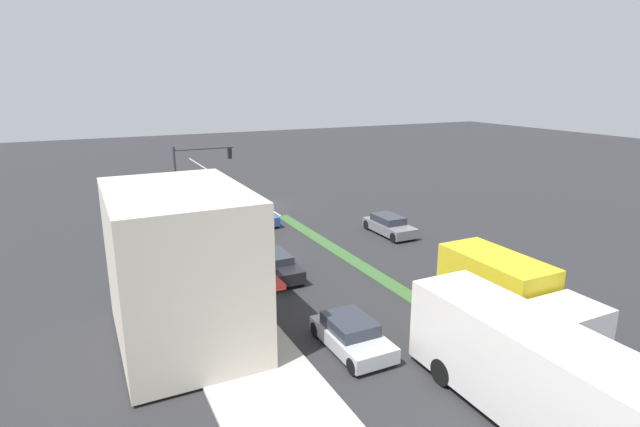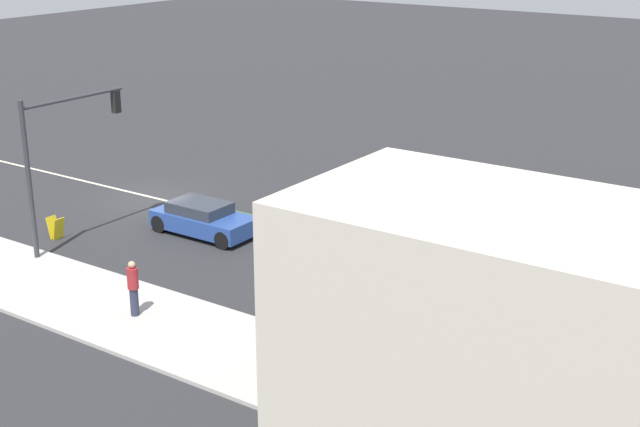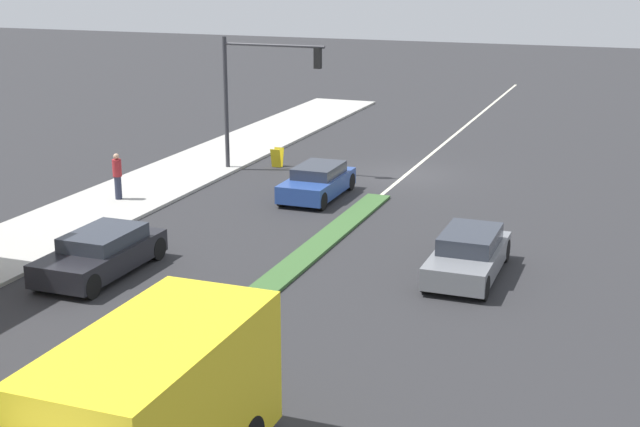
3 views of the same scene
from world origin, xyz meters
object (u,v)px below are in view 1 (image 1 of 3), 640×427
at_px(sedan_dark, 274,265).
at_px(pedestrian, 174,233).
at_px(warning_aframe_sign, 199,210).
at_px(sedan_silver, 352,335).
at_px(city_bus, 559,388).
at_px(traffic_signal_main, 194,170).
at_px(delivery_truck, 510,293).
at_px(coupe_blue, 259,215).
at_px(suv_grey, 389,225).

bearing_deg(sedan_dark, pedestrian, -60.40).
distance_m(warning_aframe_sign, sedan_dark, 14.53).
bearing_deg(sedan_silver, city_bus, 111.21).
xyz_separation_m(traffic_signal_main, sedan_dark, (-1.12, 13.35, -3.27)).
xyz_separation_m(warning_aframe_sign, delivery_truck, (-7.91, 24.31, 1.04)).
height_order(sedan_dark, coupe_blue, sedan_dark).
height_order(pedestrian, coupe_blue, pedestrian).
distance_m(traffic_signal_main, city_bus, 29.48).
xyz_separation_m(sedan_dark, suv_grey, (-10.00, -3.64, 0.00)).
bearing_deg(warning_aframe_sign, delivery_truck, 108.03).
xyz_separation_m(pedestrian, warning_aframe_sign, (-3.27, -7.51, -0.62)).
height_order(delivery_truck, sedan_dark, delivery_truck).
bearing_deg(warning_aframe_sign, coupe_blue, 129.69).
bearing_deg(sedan_dark, coupe_blue, -105.23).
relative_size(pedestrian, city_bus, 0.16).
bearing_deg(traffic_signal_main, delivery_truck, 109.78).
height_order(warning_aframe_sign, coupe_blue, coupe_blue).
bearing_deg(delivery_truck, pedestrian, -56.36).
relative_size(pedestrian, sedan_silver, 0.44).
height_order(warning_aframe_sign, city_bus, city_bus).
height_order(city_bus, coupe_blue, city_bus).
bearing_deg(suv_grey, delivery_truck, 78.22).
bearing_deg(pedestrian, traffic_signal_main, -114.25).
bearing_deg(pedestrian, city_bus, 106.57).
height_order(pedestrian, warning_aframe_sign, pedestrian).
bearing_deg(city_bus, delivery_truck, -126.29).
relative_size(delivery_truck, city_bus, 0.68).
bearing_deg(delivery_truck, coupe_blue, -77.64).
xyz_separation_m(pedestrian, sedan_silver, (-3.98, 15.58, -0.44)).
bearing_deg(sedan_dark, sedan_silver, 90.00).
distance_m(delivery_truck, coupe_blue, 20.57).
distance_m(pedestrian, suv_grey, 14.39).
bearing_deg(suv_grey, coupe_blue, -42.71).
xyz_separation_m(sedan_silver, coupe_blue, (-2.80, -18.85, 0.01)).
relative_size(sedan_dark, suv_grey, 1.02).
distance_m(sedan_silver, suv_grey, 15.78).
height_order(city_bus, sedan_dark, city_bus).
height_order(traffic_signal_main, suv_grey, traffic_signal_main).
height_order(traffic_signal_main, city_bus, traffic_signal_main).
bearing_deg(coupe_blue, suv_grey, 137.29).
bearing_deg(traffic_signal_main, pedestrian, 65.75).
height_order(traffic_signal_main, pedestrian, traffic_signal_main).
distance_m(delivery_truck, sedan_silver, 7.35).
xyz_separation_m(city_bus, suv_grey, (-7.20, -19.42, -1.11)).
xyz_separation_m(delivery_truck, city_bus, (4.40, 5.99, 0.28)).
relative_size(sedan_dark, sedan_silver, 1.11).
xyz_separation_m(pedestrian, delivery_truck, (-11.18, 16.80, 0.42)).
height_order(traffic_signal_main, coupe_blue, traffic_signal_main).
relative_size(pedestrian, suv_grey, 0.41).
bearing_deg(sedan_silver, suv_grey, -129.33).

